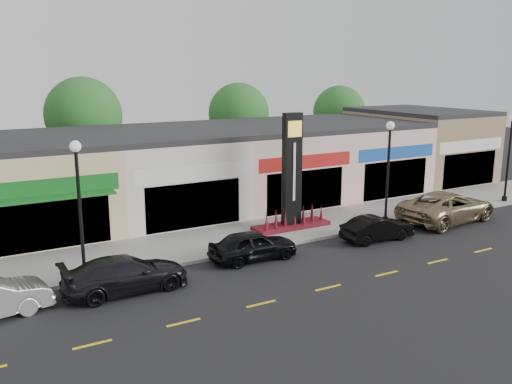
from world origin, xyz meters
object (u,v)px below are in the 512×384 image
(car_dark_sedan, at_px, (126,274))
(car_black_sedan, at_px, (253,245))
(lamp_west_near, at_px, (79,196))
(lamp_east_far, at_px, (510,149))
(pylon_sign, at_px, (292,188))
(lamp_east_near, at_px, (388,162))
(car_black_conv, at_px, (377,228))
(car_gold_suv, at_px, (447,207))

(car_dark_sedan, height_order, car_black_sedan, car_dark_sedan)
(lamp_west_near, height_order, lamp_east_far, same)
(pylon_sign, distance_m, car_dark_sedan, 10.67)
(lamp_east_near, height_order, car_black_sedan, lamp_east_near)
(car_dark_sedan, xyz_separation_m, car_black_sedan, (5.91, 0.67, -0.01))
(lamp_west_near, distance_m, car_black_conv, 14.15)
(lamp_east_far, xyz_separation_m, pylon_sign, (-15.00, 1.70, -1.20))
(car_gold_suv, bearing_deg, lamp_east_near, 65.45)
(lamp_west_near, xyz_separation_m, car_black_conv, (13.73, -1.86, -2.86))
(lamp_east_far, xyz_separation_m, car_dark_sedan, (-24.89, -1.97, -2.79))
(car_black_sedan, distance_m, car_gold_suv, 12.41)
(lamp_west_near, bearing_deg, car_black_sedan, -10.48)
(lamp_west_near, relative_size, lamp_east_far, 1.00)
(car_black_sedan, bearing_deg, pylon_sign, -51.35)
(lamp_west_near, relative_size, car_gold_suv, 0.90)
(lamp_west_near, bearing_deg, pylon_sign, 8.77)
(pylon_sign, bearing_deg, lamp_west_near, -171.23)
(car_black_conv, bearing_deg, car_dark_sedan, 93.37)
(car_black_sedan, bearing_deg, lamp_west_near, 81.22)
(car_dark_sedan, bearing_deg, car_black_sedan, -84.00)
(lamp_west_near, height_order, car_dark_sedan, lamp_west_near)
(car_dark_sedan, xyz_separation_m, car_gold_suv, (18.32, 0.81, 0.16))
(lamp_west_near, distance_m, car_black_sedan, 7.67)
(lamp_east_far, height_order, car_gold_suv, lamp_east_far)
(lamp_west_near, height_order, car_black_sedan, lamp_west_near)
(lamp_east_far, xyz_separation_m, car_gold_suv, (-6.57, -1.16, -2.63))
(pylon_sign, xyz_separation_m, car_dark_sedan, (-9.89, -3.67, -1.59))
(car_black_sedan, bearing_deg, car_black_conv, -93.06)
(lamp_west_near, xyz_separation_m, lamp_east_far, (26.00, 0.00, 0.00))
(lamp_east_near, distance_m, lamp_east_far, 10.00)
(lamp_west_near, distance_m, lamp_east_far, 26.00)
(lamp_east_far, bearing_deg, lamp_east_near, 180.00)
(lamp_east_near, xyz_separation_m, car_black_conv, (-2.27, -1.86, -2.86))
(car_black_sedan, height_order, car_black_conv, car_black_sedan)
(car_gold_suv, bearing_deg, pylon_sign, 65.42)
(lamp_east_near, bearing_deg, car_gold_suv, -18.70)
(car_black_sedan, bearing_deg, lamp_east_near, -80.07)
(lamp_west_near, relative_size, lamp_east_near, 1.00)
(car_gold_suv, bearing_deg, car_dark_sedan, 86.68)
(lamp_east_near, bearing_deg, lamp_east_far, 0.00)
(pylon_sign, bearing_deg, car_black_conv, -52.46)
(lamp_east_far, bearing_deg, pylon_sign, 173.54)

